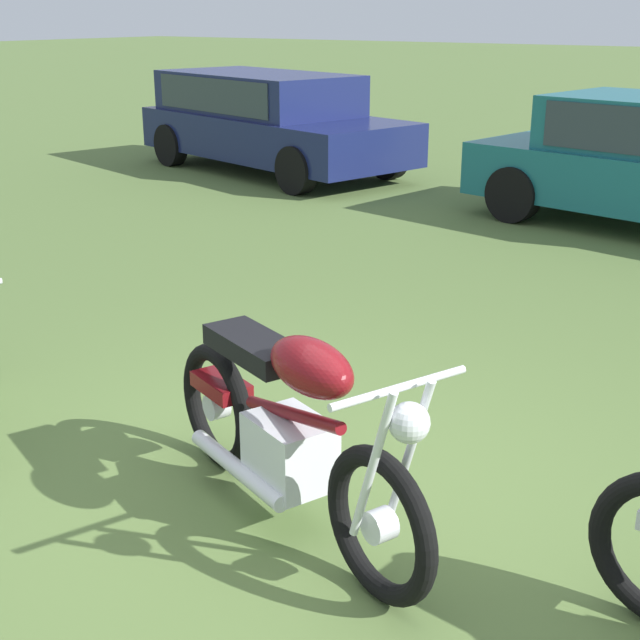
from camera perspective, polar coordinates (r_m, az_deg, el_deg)
The scene contains 3 objects.
ground_plane at distance 4.49m, azimuth -1.20°, elevation -11.71°, with size 120.00×120.00×0.00m, color #567038.
motorcycle_maroon at distance 4.10m, azimuth -2.00°, elevation -7.07°, with size 1.96×1.00×1.02m.
car_navy at distance 13.63m, azimuth -3.48°, elevation 13.04°, with size 4.78×2.87×1.43m.
Camera 1 is at (2.27, -3.10, 2.31)m, focal length 49.83 mm.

